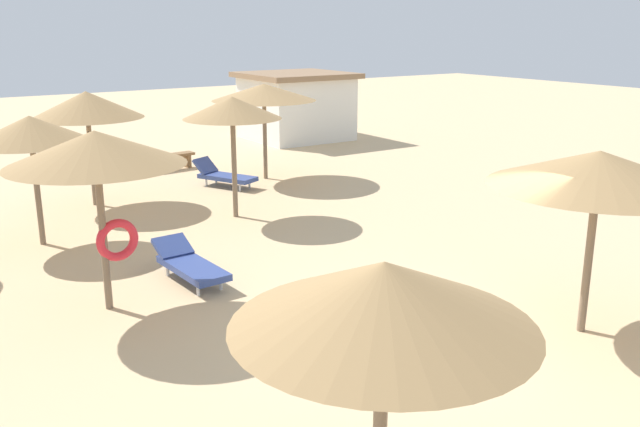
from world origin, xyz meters
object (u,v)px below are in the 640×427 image
Objects in this scene: parasol_7 at (87,105)px; lounger_1 at (224,175)px; parasol_6 at (232,108)px; bench_0 at (171,159)px; parasol_1 at (264,92)px; parasol_4 at (30,130)px; parasol_3 at (96,150)px; beach_cabana at (296,105)px; lounger_3 at (189,264)px; parasol_8 at (384,296)px; parasol_5 at (599,169)px.

parasol_7 is 1.46× the size of lounger_1.
bench_0 is at bearing 82.47° from parasol_6.
parasol_4 is at bearing -157.30° from parasol_1.
beach_cabana is at bearing 48.09° from parasol_3.
parasol_7 is 1.88× the size of bench_0.
lounger_1 is 7.38m from lounger_3.
parasol_1 is 1.98× the size of bench_0.
parasol_6 is at bearing 41.99° from parasol_3.
bench_0 is (5.01, 9.86, -2.26)m from parasol_3.
parasol_1 is 1.12× the size of parasol_8.
beach_cabana is (7.26, 8.99, -1.26)m from parasol_6.
parasol_8 is (-5.38, -1.86, -0.06)m from parasol_5.
parasol_3 is 1.07× the size of parasol_8.
parasol_5 is at bearing -108.22° from beach_cabana.
parasol_7 reaches higher than parasol_8.
parasol_5 is 18.53m from beach_cabana.
lounger_3 reaches higher than bench_0.
beach_cabana is (6.46, 2.92, 0.98)m from bench_0.
parasol_5 reaches higher than parasol_4.
parasol_4 is at bearing -124.94° from parasol_7.
parasol_5 reaches higher than bench_0.
parasol_3 is at bearing 92.59° from parasol_8.
parasol_3 is 2.83m from lounger_3.
parasol_6 is 0.99× the size of parasol_7.
parasol_6 is 3.90m from parasol_7.
parasol_7 is (-5.14, -0.27, -0.01)m from parasol_1.
parasol_5 is 5.70m from parasol_8.
parasol_3 is at bearing -128.23° from lounger_1.
parasol_6 is at bearing 52.01° from lounger_3.
parasol_7 is (1.71, 6.78, -0.07)m from parasol_3.
parasol_8 reaches higher than parasol_4.
beach_cabana is (6.12, 5.99, 1.01)m from lounger_1.
parasol_4 is 0.99× the size of parasol_8.
parasol_4 reaches higher than lounger_1.
parasol_7 is 5.02m from bench_0.
parasol_4 is at bearing 115.25° from lounger_3.
bench_0 is (3.42, 9.42, 0.04)m from lounger_3.
parasol_3 reaches higher than lounger_3.
parasol_1 is at bearing -128.84° from beach_cabana.
parasol_4 reaches higher than lounger_3.
parasol_7 reaches higher than beach_cabana.
parasol_6 reaches higher than parasol_8.
lounger_3 is at bearing -64.75° from parasol_4.
beach_cabana is at bearing 31.59° from parasol_7.
bench_0 is at bearing 70.06° from lounger_3.
parasol_5 is at bearing -80.23° from parasol_6.
parasol_7 reaches higher than parasol_1.
lounger_1 is 0.50× the size of beach_cabana.
parasol_7 is 1.06× the size of parasol_8.
parasol_8 is at bearing -96.01° from parasol_7.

